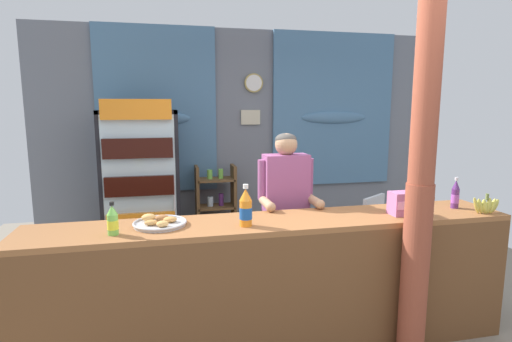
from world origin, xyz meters
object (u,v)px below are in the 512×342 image
at_px(timber_post, 420,192).
at_px(bottle_shelf_rack, 216,209).
at_px(shopkeeper, 286,202).
at_px(soda_bottle_lime_soda, 113,221).
at_px(soda_bottle_grape_soda, 455,195).
at_px(pastry_tray, 160,222).
at_px(plastic_lawn_chair, 362,227).
at_px(stall_counter, 280,276).
at_px(drink_fridge, 141,180).
at_px(snack_box_wafer, 401,203).
at_px(soda_bottle_orange_soda, 246,208).
at_px(banana_bunch, 486,206).

distance_m(timber_post, bottle_shelf_rack, 2.69).
bearing_deg(shopkeeper, soda_bottle_lime_soda, -156.15).
bearing_deg(soda_bottle_grape_soda, shopkeeper, 159.70).
distance_m(soda_bottle_lime_soda, pastry_tray, 0.33).
bearing_deg(bottle_shelf_rack, plastic_lawn_chair, -27.26).
bearing_deg(stall_counter, bottle_shelf_rack, 95.55).
bearing_deg(timber_post, drink_fridge, 133.83).
bearing_deg(snack_box_wafer, drink_fridge, 139.34).
height_order(snack_box_wafer, pastry_tray, snack_box_wafer).
xyz_separation_m(soda_bottle_orange_soda, soda_bottle_grape_soda, (1.76, 0.11, -0.02)).
bearing_deg(stall_counter, banana_bunch, -2.05).
bearing_deg(soda_bottle_orange_soda, pastry_tray, 165.99).
xyz_separation_m(bottle_shelf_rack, soda_bottle_orange_soda, (-0.04, -2.08, 0.53)).
bearing_deg(soda_bottle_grape_soda, snack_box_wafer, -170.98).
distance_m(soda_bottle_lime_soda, snack_box_wafer, 2.09).
height_order(shopkeeper, soda_bottle_grape_soda, shopkeeper).
distance_m(bottle_shelf_rack, soda_bottle_grape_soda, 2.66).
height_order(soda_bottle_lime_soda, snack_box_wafer, soda_bottle_lime_soda).
distance_m(drink_fridge, pastry_tray, 1.62).
height_order(plastic_lawn_chair, pastry_tray, pastry_tray).
distance_m(drink_fridge, snack_box_wafer, 2.64).
height_order(soda_bottle_lime_soda, banana_bunch, soda_bottle_lime_soda).
relative_size(stall_counter, soda_bottle_grape_soda, 13.97).
relative_size(plastic_lawn_chair, shopkeeper, 0.54).
distance_m(stall_counter, drink_fridge, 2.10).
height_order(timber_post, snack_box_wafer, timber_post).
xyz_separation_m(stall_counter, banana_bunch, (1.64, -0.06, 0.44)).
relative_size(soda_bottle_orange_soda, snack_box_wafer, 1.67).
distance_m(drink_fridge, plastic_lawn_chair, 2.46).
bearing_deg(pastry_tray, drink_fridge, 97.32).
xyz_separation_m(plastic_lawn_chair, pastry_tray, (-2.15, -1.15, 0.52)).
bearing_deg(banana_bunch, soda_bottle_grape_soda, 123.55).
height_order(bottle_shelf_rack, plastic_lawn_chair, bottle_shelf_rack).
bearing_deg(soda_bottle_lime_soda, soda_bottle_grape_soda, 2.54).
bearing_deg(drink_fridge, snack_box_wafer, -40.66).
distance_m(timber_post, pastry_tray, 1.81).
bearing_deg(shopkeeper, banana_bunch, -25.30).
bearing_deg(soda_bottle_lime_soda, drink_fridge, 87.27).
xyz_separation_m(drink_fridge, snack_box_wafer, (2.01, -1.72, 0.05)).
bearing_deg(plastic_lawn_chair, stall_counter, -135.21).
bearing_deg(banana_bunch, bottle_shelf_rack, 130.52).
bearing_deg(soda_bottle_orange_soda, bottle_shelf_rack, 88.81).
height_order(shopkeeper, pastry_tray, shopkeeper).
height_order(drink_fridge, soda_bottle_orange_soda, drink_fridge).
bearing_deg(bottle_shelf_rack, timber_post, -64.73).
bearing_deg(soda_bottle_lime_soda, plastic_lawn_chair, 27.91).
relative_size(timber_post, bottle_shelf_rack, 2.32).
bearing_deg(timber_post, snack_box_wafer, 79.14).
bearing_deg(plastic_lawn_chair, bottle_shelf_rack, 152.74).
distance_m(drink_fridge, soda_bottle_orange_soda, 1.92).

